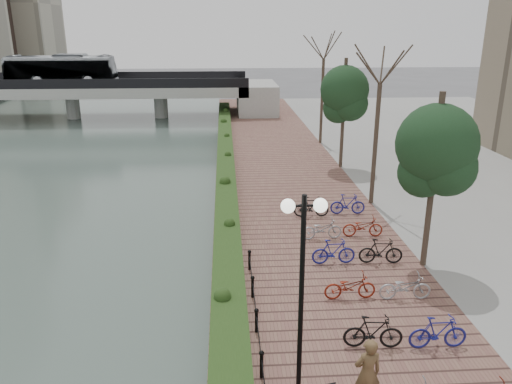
{
  "coord_description": "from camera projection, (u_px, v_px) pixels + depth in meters",
  "views": [
    {
      "loc": [
        0.58,
        -7.67,
        9.09
      ],
      "look_at": [
        1.94,
        13.61,
        2.0
      ],
      "focal_mm": 35.0,
      "sensor_mm": 36.0,
      "label": 1
    }
  ],
  "objects": [
    {
      "name": "bridge",
      "position": [
        69.0,
        86.0,
        50.73
      ],
      "size": [
        36.0,
        10.77,
        6.5
      ],
      "color": "#9D9D98",
      "rests_on": "ground"
    },
    {
      "name": "hedge",
      "position": [
        226.0,
        177.0,
        28.82
      ],
      "size": [
        1.1,
        56.0,
        0.6
      ],
      "primitive_type": "cube",
      "color": "#203914",
      "rests_on": "promenade"
    },
    {
      "name": "bicycle_parking",
      "position": [
        368.0,
        270.0,
        17.47
      ],
      "size": [
        2.4,
        14.69,
        1.0
      ],
      "color": "#A3A5A8",
      "rests_on": "promenade"
    },
    {
      "name": "street_trees",
      "position": [
        398.0,
        159.0,
        21.43
      ],
      "size": [
        3.2,
        37.12,
        6.8
      ],
      "color": "#362A20",
      "rests_on": "promenade"
    },
    {
      "name": "pedestrian",
      "position": [
        367.0,
        374.0,
        11.59
      ],
      "size": [
        0.72,
        0.53,
        1.84
      ],
      "primitive_type": "imported",
      "rotation": [
        0.0,
        0.0,
        3.28
      ],
      "color": "brown",
      "rests_on": "promenade"
    },
    {
      "name": "promenade",
      "position": [
        290.0,
        199.0,
        26.83
      ],
      "size": [
        8.0,
        75.0,
        0.5
      ],
      "primitive_type": "cube",
      "color": "brown",
      "rests_on": "ground"
    },
    {
      "name": "lamppost",
      "position": [
        303.0,
        258.0,
        11.05
      ],
      "size": [
        1.02,
        0.32,
        5.19
      ],
      "color": "black",
      "rests_on": "promenade"
    }
  ]
}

